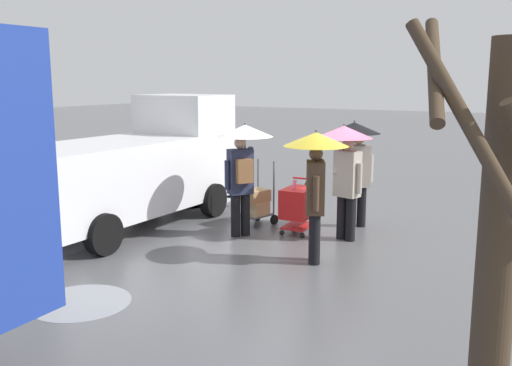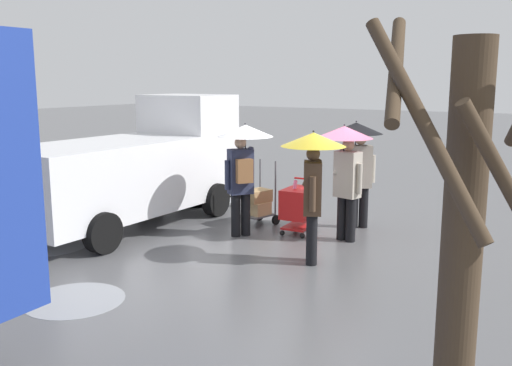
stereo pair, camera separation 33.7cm
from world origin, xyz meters
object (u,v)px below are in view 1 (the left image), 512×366
at_px(pedestrian_pink_side, 243,154).
at_px(shopping_cart_vendor, 298,204).
at_px(pedestrian_white_side, 316,166).
at_px(bare_tree_near, 494,281).
at_px(cargo_van_parked_right, 135,167).
at_px(hand_dolly_boxes, 256,203).
at_px(pedestrian_black_side, 345,155).
at_px(pedestrian_far_side, 356,149).

bearing_deg(pedestrian_pink_side, shopping_cart_vendor, -139.34).
height_order(pedestrian_white_side, bare_tree_near, bare_tree_near).
height_order(cargo_van_parked_right, shopping_cart_vendor, cargo_van_parked_right).
bearing_deg(hand_dolly_boxes, cargo_van_parked_right, 27.27).
relative_size(pedestrian_black_side, pedestrian_white_side, 1.00).
height_order(cargo_van_parked_right, hand_dolly_boxes, cargo_van_parked_right).
bearing_deg(cargo_van_parked_right, shopping_cart_vendor, -162.56).
distance_m(cargo_van_parked_right, pedestrian_far_side, 4.46).
bearing_deg(cargo_van_parked_right, hand_dolly_boxes, -152.73).
bearing_deg(pedestrian_black_side, bare_tree_near, 118.06).
height_order(shopping_cart_vendor, pedestrian_far_side, pedestrian_far_side).
xyz_separation_m(pedestrian_pink_side, pedestrian_white_side, (-1.80, 0.75, 0.01)).
height_order(pedestrian_pink_side, pedestrian_black_side, same).
bearing_deg(pedestrian_far_side, pedestrian_black_side, 98.84).
bearing_deg(pedestrian_pink_side, pedestrian_far_side, -133.12).
bearing_deg(shopping_cart_vendor, pedestrian_pink_side, 40.66).
bearing_deg(bare_tree_near, cargo_van_parked_right, -34.81).
relative_size(hand_dolly_boxes, pedestrian_far_side, 0.61).
relative_size(pedestrian_far_side, bare_tree_near, 0.63).
distance_m(shopping_cart_vendor, hand_dolly_boxes, 1.01).
distance_m(pedestrian_black_side, pedestrian_white_side, 1.47).
bearing_deg(cargo_van_parked_right, pedestrian_black_side, -166.07).
bearing_deg(pedestrian_pink_side, bare_tree_near, 132.67).
distance_m(shopping_cart_vendor, pedestrian_pink_side, 1.47).
relative_size(cargo_van_parked_right, pedestrian_white_side, 2.50).
relative_size(hand_dolly_boxes, pedestrian_black_side, 0.61).
bearing_deg(hand_dolly_boxes, pedestrian_pink_side, 102.45).
distance_m(shopping_cart_vendor, bare_tree_near, 7.55).
xyz_separation_m(pedestrian_pink_side, pedestrian_black_side, (-1.74, -0.72, 0.01)).
xyz_separation_m(hand_dolly_boxes, bare_tree_near, (-5.21, 6.29, 1.28)).
xyz_separation_m(hand_dolly_boxes, pedestrian_white_side, (-1.98, 1.58, 1.12)).
relative_size(pedestrian_pink_side, pedestrian_black_side, 1.00).
height_order(pedestrian_white_side, pedestrian_far_side, same).
distance_m(pedestrian_pink_side, pedestrian_black_side, 1.88).
distance_m(shopping_cart_vendor, pedestrian_white_side, 2.02).
height_order(shopping_cart_vendor, pedestrian_black_side, pedestrian_black_side).
bearing_deg(pedestrian_black_side, hand_dolly_boxes, -3.30).
bearing_deg(shopping_cart_vendor, pedestrian_far_side, -127.79).
relative_size(pedestrian_black_side, pedestrian_far_side, 1.00).
relative_size(hand_dolly_boxes, bare_tree_near, 0.39).
bearing_deg(pedestrian_black_side, pedestrian_white_side, 92.28).
bearing_deg(pedestrian_far_side, shopping_cart_vendor, 52.21).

